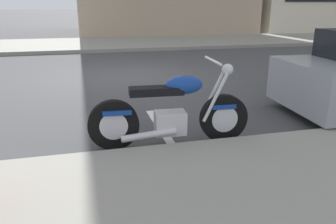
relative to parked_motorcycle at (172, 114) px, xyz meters
name	(u,v)px	position (x,y,z in m)	size (l,w,h in m)	color
ground_plane	(127,77)	(0.00, 4.53, -0.43)	(260.00, 260.00, 0.00)	#3D3D3F
sidewalk_far_curb	(331,38)	(12.00, 11.73, -0.36)	(120.00, 5.00, 0.14)	gray
parking_stall_stripe	(164,133)	(0.00, 0.42, -0.43)	(0.12, 2.20, 0.01)	silver
parked_motorcycle	(172,114)	(0.00, 0.00, 0.00)	(2.11, 0.62, 1.12)	black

